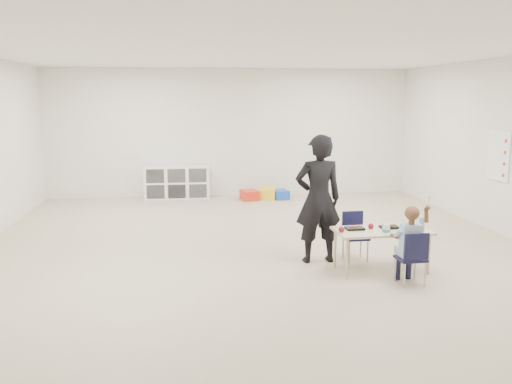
{
  "coord_description": "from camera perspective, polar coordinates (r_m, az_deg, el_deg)",
  "views": [
    {
      "loc": [
        -0.97,
        -7.47,
        2.17
      ],
      "look_at": [
        -0.01,
        0.01,
        0.85
      ],
      "focal_mm": 38.0,
      "sensor_mm": 36.0,
      "label": 1
    }
  ],
  "objects": [
    {
      "name": "chair_far",
      "position": [
        7.43,
        10.44,
        -4.64
      ],
      "size": [
        0.33,
        0.31,
        0.65
      ],
      "primitive_type": null,
      "rotation": [
        0.0,
        0.0,
        0.04
      ],
      "color": "black",
      "rests_on": "ground"
    },
    {
      "name": "cubby_shelf",
      "position": [
        11.89,
        -8.33,
        1.02
      ],
      "size": [
        1.4,
        0.4,
        0.7
      ],
      "primitive_type": "cube",
      "color": "white",
      "rests_on": "ground"
    },
    {
      "name": "apple_near",
      "position": [
        6.96,
        12.01,
        -3.54
      ],
      "size": [
        0.07,
        0.07,
        0.07
      ],
      "primitive_type": "sphere",
      "color": "maroon",
      "rests_on": "table"
    },
    {
      "name": "adult",
      "position": [
        7.17,
        6.56,
        -0.74
      ],
      "size": [
        0.64,
        0.43,
        1.7
      ],
      "primitive_type": "imported",
      "rotation": [
        0.0,
        0.0,
        3.18
      ],
      "color": "black",
      "rests_on": "ground"
    },
    {
      "name": "lunch_tray_far",
      "position": [
        6.9,
        10.35,
        -3.79
      ],
      "size": [
        0.23,
        0.17,
        0.03
      ],
      "primitive_type": "cube",
      "rotation": [
        0.0,
        0.0,
        0.04
      ],
      "color": "black",
      "rests_on": "table"
    },
    {
      "name": "table",
      "position": [
        7.03,
        13.02,
        -5.98
      ],
      "size": [
        1.2,
        0.64,
        0.54
      ],
      "rotation": [
        0.0,
        0.0,
        0.04
      ],
      "color": "beige",
      "rests_on": "ground"
    },
    {
      "name": "bread_roll",
      "position": [
        6.99,
        15.73,
        -3.67
      ],
      "size": [
        0.09,
        0.09,
        0.07
      ],
      "primitive_type": "ellipsoid",
      "color": "tan",
      "rests_on": "table"
    },
    {
      "name": "chair_near",
      "position": [
        6.63,
        15.96,
        -6.64
      ],
      "size": [
        0.33,
        0.31,
        0.65
      ],
      "primitive_type": null,
      "rotation": [
        0.0,
        0.0,
        0.04
      ],
      "color": "black",
      "rests_on": "ground"
    },
    {
      "name": "milk_carton",
      "position": [
        6.82,
        13.53,
        -3.76
      ],
      "size": [
        0.07,
        0.07,
        0.1
      ],
      "primitive_type": "cube",
      "rotation": [
        0.0,
        0.0,
        0.04
      ],
      "color": "white",
      "rests_on": "table"
    },
    {
      "name": "bin_blue",
      "position": [
        11.73,
        2.58,
        -0.26
      ],
      "size": [
        0.37,
        0.44,
        0.19
      ],
      "primitive_type": "cube",
      "rotation": [
        0.0,
        0.0,
        0.16
      ],
      "color": "#1746B1",
      "rests_on": "ground"
    },
    {
      "name": "lunch_tray_near",
      "position": [
        7.06,
        13.85,
        -3.6
      ],
      "size": [
        0.23,
        0.17,
        0.03
      ],
      "primitive_type": "cube",
      "rotation": [
        0.0,
        0.0,
        0.04
      ],
      "color": "black",
      "rests_on": "table"
    },
    {
      "name": "room",
      "position": [
        7.57,
        0.09,
        4.09
      ],
      "size": [
        9.0,
        9.02,
        2.8
      ],
      "color": "#BEAF92",
      "rests_on": "ground"
    },
    {
      "name": "bin_yellow",
      "position": [
        11.76,
        1.18,
        -0.15
      ],
      "size": [
        0.44,
        0.52,
        0.22
      ],
      "primitive_type": "cube",
      "rotation": [
        0.0,
        0.0,
        -0.19
      ],
      "color": "yellow",
      "rests_on": "ground"
    },
    {
      "name": "rules_poster",
      "position": [
        9.51,
        24.15,
        3.51
      ],
      "size": [
        0.02,
        0.6,
        0.8
      ],
      "primitive_type": "cube",
      "color": "white",
      "rests_on": "room"
    },
    {
      "name": "apple_far",
      "position": [
        6.72,
        8.98,
        -3.93
      ],
      "size": [
        0.07,
        0.07,
        0.07
      ],
      "primitive_type": "sphere",
      "color": "maroon",
      "rests_on": "table"
    },
    {
      "name": "bin_red",
      "position": [
        11.6,
        -0.7,
        -0.32
      ],
      "size": [
        0.4,
        0.48,
        0.21
      ],
      "primitive_type": "cube",
      "rotation": [
        0.0,
        0.0,
        0.17
      ],
      "color": "red",
      "rests_on": "ground"
    },
    {
      "name": "child",
      "position": [
        6.58,
        16.04,
        -5.08
      ],
      "size": [
        0.45,
        0.45,
        1.02
      ],
      "primitive_type": null,
      "rotation": [
        0.0,
        0.0,
        0.04
      ],
      "color": "#A3B6DD",
      "rests_on": "chair_near"
    }
  ]
}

